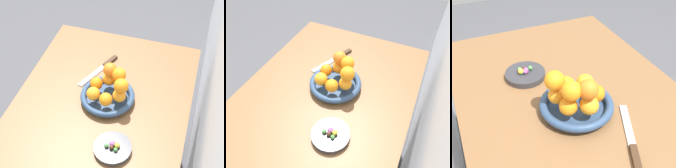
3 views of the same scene
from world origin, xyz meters
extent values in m
plane|color=#4C4C51|center=(0.00, 0.00, 0.00)|extent=(6.00, 6.00, 0.00)
cube|color=brown|center=(0.00, 0.00, 0.72)|extent=(1.10, 0.76, 0.04)
cylinder|color=brown|center=(-0.49, -0.32, 0.35)|extent=(0.05, 0.05, 0.70)
cylinder|color=brown|center=(-0.49, 0.32, 0.35)|extent=(0.05, 0.05, 0.70)
cylinder|color=navy|center=(-0.09, 0.02, 0.75)|extent=(0.19, 0.19, 0.01)
torus|color=navy|center=(-0.09, 0.02, 0.77)|extent=(0.24, 0.24, 0.03)
cylinder|color=#333338|center=(0.16, 0.12, 0.75)|extent=(0.15, 0.15, 0.02)
sphere|color=orange|center=(-0.03, 0.03, 0.81)|extent=(0.06, 0.06, 0.06)
sphere|color=orange|center=(-0.06, 0.08, 0.81)|extent=(0.06, 0.06, 0.06)
sphere|color=orange|center=(-0.13, 0.07, 0.81)|extent=(0.06, 0.06, 0.06)
sphere|color=orange|center=(-0.15, 0.01, 0.81)|extent=(0.06, 0.06, 0.06)
sphere|color=orange|center=(-0.11, -0.04, 0.81)|extent=(0.06, 0.06, 0.06)
sphere|color=orange|center=(-0.04, -0.03, 0.81)|extent=(0.06, 0.06, 0.06)
sphere|color=orange|center=(-0.07, 0.09, 0.87)|extent=(0.06, 0.06, 0.06)
sphere|color=orange|center=(-0.13, 0.06, 0.87)|extent=(0.06, 0.06, 0.06)
sphere|color=orange|center=(-0.15, 0.01, 0.87)|extent=(0.06, 0.06, 0.06)
sphere|color=#C6384C|center=(0.15, 0.11, 0.77)|extent=(0.01, 0.01, 0.01)
sphere|color=gold|center=(0.15, 0.13, 0.77)|extent=(0.02, 0.02, 0.02)
sphere|color=#4C9947|center=(0.15, 0.13, 0.77)|extent=(0.02, 0.02, 0.02)
sphere|color=#8C4C99|center=(0.15, 0.12, 0.77)|extent=(0.02, 0.02, 0.02)
sphere|color=#472819|center=(0.17, 0.11, 0.77)|extent=(0.02, 0.02, 0.02)
sphere|color=#8C4C99|center=(0.15, 0.11, 0.77)|extent=(0.02, 0.02, 0.02)
sphere|color=#4C9947|center=(0.16, 0.09, 0.77)|extent=(0.02, 0.02, 0.02)
sphere|color=#4C9947|center=(0.17, 0.13, 0.77)|extent=(0.02, 0.02, 0.02)
cube|color=#3F2819|center=(-0.33, -0.04, 0.75)|extent=(0.09, 0.05, 0.01)
cube|color=silver|center=(-0.21, -0.09, 0.74)|extent=(0.16, 0.09, 0.01)
camera|label=1|loc=(0.87, 0.33, 1.88)|focal=55.00mm
camera|label=2|loc=(0.54, 0.33, 1.49)|focal=35.00mm
camera|label=3|loc=(-0.68, 0.33, 1.36)|focal=45.00mm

